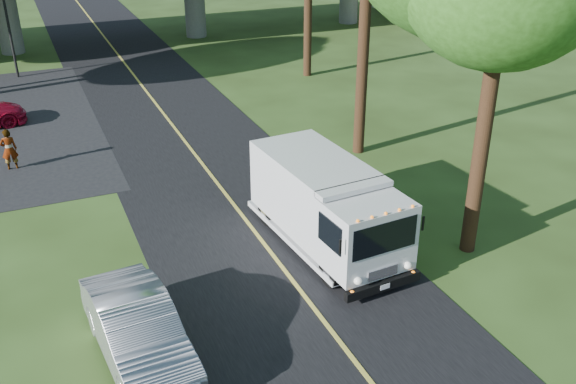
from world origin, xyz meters
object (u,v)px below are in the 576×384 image
traffic_signal (7,19)px  pedestrian (9,149)px  silver_sedan (138,331)px  step_van (325,203)px

traffic_signal → pedestrian: bearing=-93.4°
silver_sedan → pedestrian: 12.88m
silver_sedan → pedestrian: size_ratio=2.87×
traffic_signal → silver_sedan: 26.16m
step_van → pedestrian: step_van is taller
traffic_signal → pedestrian: (-0.78, -13.33, -2.39)m
traffic_signal → pedestrian: 13.56m
silver_sedan → step_van: bearing=19.7°
traffic_signal → silver_sedan: size_ratio=1.12×
traffic_signal → silver_sedan: bearing=-86.6°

